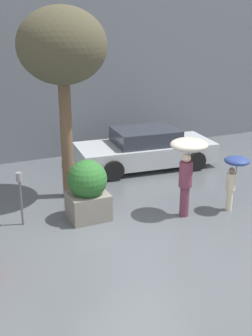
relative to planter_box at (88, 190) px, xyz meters
The scene contains 8 objects.
ground_plane 1.67m from the planter_box, 69.33° to the right, with size 40.00×40.00×0.00m, color #51565B.
building_facade 5.60m from the planter_box, 84.06° to the left, with size 18.00×0.30×6.00m.
planter_box is the anchor object (origin of this frame).
person_adult 2.47m from the planter_box, 19.12° to the right, with size 0.89×0.89×1.90m.
person_child 3.58m from the planter_box, 17.12° to the right, with size 0.61×0.61×1.40m.
parked_car_near 4.07m from the planter_box, 43.78° to the left, with size 4.51×2.31×1.25m.
street_tree 3.44m from the planter_box, 90.95° to the left, with size 2.19×2.19×4.84m.
parking_meter 1.55m from the planter_box, 168.67° to the left, with size 0.14×0.14×1.28m.
Camera 1 is at (-3.47, -7.30, 4.50)m, focal length 45.00 mm.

